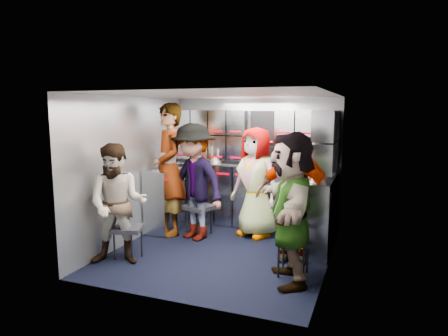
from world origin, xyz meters
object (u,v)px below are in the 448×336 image
(jump_seat_mid_left, at_px, (199,209))
(attendant_standing, at_px, (169,169))
(attendant_arc_e, at_px, (291,208))
(jump_seat_mid_right, at_px, (295,226))
(jump_seat_near_right, at_px, (293,241))
(jump_seat_center, at_px, (259,208))
(attendant_arc_d, at_px, (293,197))
(jump_seat_near_left, at_px, (128,230))
(attendant_arc_c, at_px, (256,182))
(attendant_arc_a, at_px, (118,204))
(attendant_arc_b, at_px, (194,182))

(jump_seat_mid_left, bearing_deg, attendant_standing, -170.37)
(attendant_arc_e, bearing_deg, jump_seat_mid_right, 166.79)
(jump_seat_mid_right, height_order, jump_seat_near_right, jump_seat_near_right)
(jump_seat_mid_left, bearing_deg, jump_seat_center, 29.86)
(jump_seat_center, bearing_deg, jump_seat_mid_right, -47.10)
(jump_seat_near_right, distance_m, attendant_arc_d, 0.66)
(jump_seat_near_left, bearing_deg, attendant_standing, 90.00)
(jump_seat_mid_right, bearing_deg, attendant_standing, 173.31)
(attendant_arc_d, bearing_deg, jump_seat_near_right, -80.16)
(jump_seat_center, height_order, attendant_arc_d, attendant_arc_d)
(jump_seat_near_left, bearing_deg, jump_seat_mid_left, 69.32)
(jump_seat_center, height_order, attendant_arc_c, attendant_arc_c)
(jump_seat_near_right, relative_size, attendant_arc_d, 0.29)
(jump_seat_near_left, xyz_separation_m, attendant_arc_a, (0.00, -0.18, 0.38))
(jump_seat_near_left, distance_m, jump_seat_center, 2.10)
(jump_seat_mid_left, bearing_deg, attendant_arc_d, -17.79)
(attendant_arc_a, xyz_separation_m, attendant_arc_c, (1.27, 1.68, 0.07))
(attendant_standing, relative_size, attendant_arc_d, 1.22)
(jump_seat_near_right, xyz_separation_m, attendant_arc_b, (-1.64, 0.81, 0.45))
(jump_seat_mid_right, relative_size, attendant_arc_a, 0.32)
(jump_seat_mid_left, bearing_deg, jump_seat_mid_right, -11.49)
(jump_seat_mid_right, xyz_separation_m, attendant_standing, (-1.99, 0.23, 0.61))
(attendant_arc_b, xyz_separation_m, attendant_arc_e, (1.64, -0.99, -0.02))
(attendant_arc_b, bearing_deg, jump_seat_center, 59.08)
(jump_seat_center, bearing_deg, jump_seat_near_right, -60.13)
(attendant_arc_b, bearing_deg, attendant_arc_d, 9.05)
(attendant_arc_b, bearing_deg, attendant_arc_c, 50.40)
(jump_seat_near_left, height_order, attendant_arc_d, attendant_arc_d)
(jump_seat_mid_right, bearing_deg, attendant_arc_b, 175.11)
(attendant_arc_b, xyz_separation_m, attendant_arc_d, (1.53, -0.31, -0.04))
(jump_seat_mid_left, relative_size, jump_seat_mid_right, 1.02)
(attendant_arc_a, bearing_deg, jump_seat_near_left, 69.10)
(jump_seat_mid_right, height_order, attendant_arc_e, attendant_arc_e)
(jump_seat_near_left, relative_size, attendant_arc_a, 0.30)
(attendant_standing, relative_size, attendant_arc_e, 1.19)
(attendant_arc_a, distance_m, attendant_arc_d, 2.18)
(attendant_arc_a, relative_size, attendant_arc_d, 0.92)
(jump_seat_near_left, distance_m, attendant_standing, 1.30)
(jump_seat_near_left, height_order, jump_seat_mid_left, jump_seat_mid_left)
(jump_seat_mid_right, bearing_deg, jump_seat_center, 132.90)
(jump_seat_mid_right, relative_size, attendant_standing, 0.24)
(jump_seat_center, distance_m, attendant_arc_b, 1.14)
(jump_seat_near_left, height_order, attendant_arc_c, attendant_arc_c)
(jump_seat_near_right, relative_size, attendant_standing, 0.24)
(jump_seat_near_right, height_order, attendant_arc_c, attendant_arc_c)
(jump_seat_mid_left, distance_m, jump_seat_center, 0.93)
(jump_seat_mid_left, distance_m, attendant_arc_a, 1.51)
(jump_seat_near_left, relative_size, jump_seat_near_right, 0.94)
(jump_seat_center, distance_m, attendant_arc_c, 0.48)
(attendant_standing, xyz_separation_m, attendant_arc_b, (0.46, -0.10, -0.15))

